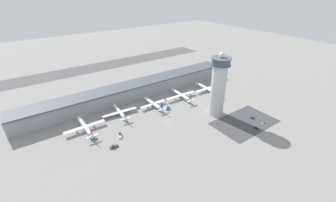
{
  "coord_description": "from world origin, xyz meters",
  "views": [
    {
      "loc": [
        -108.99,
        -154.86,
        123.11
      ],
      "look_at": [
        12.98,
        17.95,
        11.92
      ],
      "focal_mm": 24.0,
      "sensor_mm": 36.0,
      "label": 1
    }
  ],
  "objects": [
    {
      "name": "ground_plane",
      "position": [
        0.0,
        0.0,
        0.0
      ],
      "size": [
        1000.0,
        1000.0,
        0.0
      ],
      "primitive_type": "plane",
      "color": "gray"
    },
    {
      "name": "terminal_building",
      "position": [
        0.0,
        70.0,
        8.76
      ],
      "size": [
        266.1,
        25.0,
        17.32
      ],
      "color": "#9399A3",
      "rests_on": "ground"
    },
    {
      "name": "runway_strip",
      "position": [
        0.0,
        202.98,
        0.0
      ],
      "size": [
        399.15,
        44.0,
        0.01
      ],
      "primitive_type": "cube",
      "color": "#515154",
      "rests_on": "ground"
    },
    {
      "name": "control_tower",
      "position": [
        51.03,
        -15.66,
        32.41
      ],
      "size": [
        19.41,
        19.41,
        66.32
      ],
      "color": "#BCBCC1",
      "rests_on": "ground"
    },
    {
      "name": "parking_lot_surface",
      "position": [
        62.19,
        -45.05,
        0.0
      ],
      "size": [
        64.0,
        40.0,
        0.01
      ],
      "primitive_type": "cube",
      "color": "#424247",
      "rests_on": "ground"
    },
    {
      "name": "airplane_gate_alpha",
      "position": [
        -71.88,
        32.07,
        4.48
      ],
      "size": [
        38.15,
        39.2,
        12.64
      ],
      "color": "silver",
      "rests_on": "ground"
    },
    {
      "name": "airplane_gate_bravo",
      "position": [
        -33.58,
        39.38,
        3.82
      ],
      "size": [
        37.25,
        33.85,
        11.56
      ],
      "color": "white",
      "rests_on": "ground"
    },
    {
      "name": "airplane_gate_charlie",
      "position": [
        4.46,
        34.33,
        3.92
      ],
      "size": [
        32.09,
        34.53,
        12.39
      ],
      "color": "silver",
      "rests_on": "ground"
    },
    {
      "name": "airplane_gate_delta",
      "position": [
        42.91,
        32.74,
        4.46
      ],
      "size": [
        40.91,
        37.64,
        12.4
      ],
      "color": "white",
      "rests_on": "ground"
    },
    {
      "name": "airplane_gate_echo",
      "position": [
        82.25,
        29.56,
        3.78
      ],
      "size": [
        32.65,
        44.42,
        11.6
      ],
      "color": "white",
      "rests_on": "ground"
    },
    {
      "name": "service_truck_catering",
      "position": [
        14.81,
        20.63,
        1.06
      ],
      "size": [
        6.03,
        5.72,
        3.03
      ],
      "color": "black",
      "rests_on": "ground"
    },
    {
      "name": "service_truck_fuel",
      "position": [
        -70.02,
        15.28,
        0.87
      ],
      "size": [
        5.77,
        6.14,
        2.52
      ],
      "color": "black",
      "rests_on": "ground"
    },
    {
      "name": "service_truck_baggage",
      "position": [
        -49.08,
        5.5,
        1.09
      ],
      "size": [
        5.6,
        8.32,
        3.12
      ],
      "color": "black",
      "rests_on": "ground"
    },
    {
      "name": "service_truck_water",
      "position": [
        -60.1,
        -6.29,
        0.84
      ],
      "size": [
        7.42,
        2.82,
        2.44
      ],
      "color": "black",
      "rests_on": "ground"
    },
    {
      "name": "car_navy_sedan",
      "position": [
        62.45,
        -58.35,
        0.57
      ],
      "size": [
        1.83,
        4.48,
        1.47
      ],
      "color": "black",
      "rests_on": "ground"
    },
    {
      "name": "car_white_wagon",
      "position": [
        36.2,
        -31.79,
        0.59
      ],
      "size": [
        2.04,
        4.3,
        1.52
      ],
      "color": "black",
      "rests_on": "ground"
    },
    {
      "name": "car_blue_compact",
      "position": [
        74.71,
        -44.96,
        0.59
      ],
      "size": [
        1.97,
        4.47,
        1.53
      ],
      "color": "black",
      "rests_on": "ground"
    },
    {
      "name": "car_black_suv",
      "position": [
        74.55,
        -58.7,
        0.56
      ],
      "size": [
        1.76,
        4.8,
        1.45
      ],
      "color": "black",
      "rests_on": "ground"
    }
  ]
}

